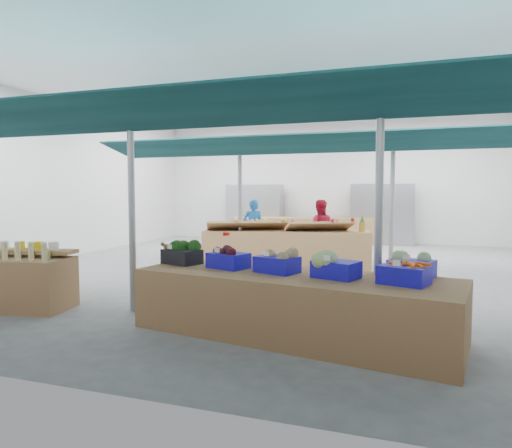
# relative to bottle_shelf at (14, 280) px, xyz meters

# --- Properties ---
(floor) EXTENTS (13.00, 13.00, 0.00)m
(floor) POSITION_rel_bottle_shelf_xyz_m (2.80, 4.44, -0.42)
(floor) COLOR #5E5E60
(floor) RESTS_ON ground
(hall) EXTENTS (13.00, 13.00, 13.00)m
(hall) POSITION_rel_bottle_shelf_xyz_m (2.80, 5.88, 2.22)
(hall) COLOR silver
(hall) RESTS_ON ground
(pole_grid) EXTENTS (10.00, 4.60, 3.00)m
(pole_grid) POSITION_rel_bottle_shelf_xyz_m (3.55, 2.69, 1.39)
(pole_grid) COLOR gray
(pole_grid) RESTS_ON floor
(awnings) EXTENTS (9.50, 7.08, 0.30)m
(awnings) POSITION_rel_bottle_shelf_xyz_m (3.55, 2.69, 2.36)
(awnings) COLOR #0A2A2D
(awnings) RESTS_ON pole_grid
(back_shelving_left) EXTENTS (2.00, 0.50, 2.00)m
(back_shelving_left) POSITION_rel_bottle_shelf_xyz_m (0.30, 10.44, 0.58)
(back_shelving_left) COLOR #B23F33
(back_shelving_left) RESTS_ON floor
(back_shelving_right) EXTENTS (2.00, 0.50, 2.00)m
(back_shelving_right) POSITION_rel_bottle_shelf_xyz_m (4.80, 10.44, 0.58)
(back_shelving_right) COLOR #B23F33
(back_shelving_right) RESTS_ON floor
(bottle_shelf) EXTENTS (1.83, 1.29, 1.05)m
(bottle_shelf) POSITION_rel_bottle_shelf_xyz_m (0.00, 0.00, 0.00)
(bottle_shelf) COLOR #8D613D
(bottle_shelf) RESTS_ON floor
(veg_counter) EXTENTS (4.07, 1.94, 0.76)m
(veg_counter) POSITION_rel_bottle_shelf_xyz_m (4.32, 0.05, -0.04)
(veg_counter) COLOR #8D613D
(veg_counter) RESTS_ON floor
(fruit_counter) EXTENTS (4.02, 1.72, 0.84)m
(fruit_counter) POSITION_rel_bottle_shelf_xyz_m (2.87, 5.21, -0.00)
(fruit_counter) COLOR #8D613D
(fruit_counter) RESTS_ON floor
(far_counter) EXTENTS (5.04, 2.17, 0.89)m
(far_counter) POSITION_rel_bottle_shelf_xyz_m (2.30, 9.98, 0.02)
(far_counter) COLOR #8D613D
(far_counter) RESTS_ON floor
(crate_stack) EXTENTS (0.65, 0.55, 0.67)m
(crate_stack) POSITION_rel_bottle_shelf_xyz_m (5.67, 0.58, -0.09)
(crate_stack) COLOR #1610B5
(crate_stack) RESTS_ON floor
(vendor_left) EXTENTS (0.64, 0.48, 1.56)m
(vendor_left) POSITION_rel_bottle_shelf_xyz_m (1.67, 6.31, 0.36)
(vendor_left) COLOR blue
(vendor_left) RESTS_ON floor
(vendor_right) EXTENTS (0.87, 0.74, 1.56)m
(vendor_right) POSITION_rel_bottle_shelf_xyz_m (3.47, 6.31, 0.36)
(vendor_right) COLOR #B4162F
(vendor_right) RESTS_ON floor
(crate_broccoli) EXTENTS (0.59, 0.50, 0.35)m
(crate_broccoli) POSITION_rel_bottle_shelf_xyz_m (2.67, 0.33, 0.50)
(crate_broccoli) COLOR black
(crate_broccoli) RESTS_ON veg_counter
(crate_beets) EXTENTS (0.59, 0.50, 0.29)m
(crate_beets) POSITION_rel_bottle_shelf_xyz_m (3.41, 0.20, 0.47)
(crate_beets) COLOR #1610B5
(crate_beets) RESTS_ON veg_counter
(crate_celeriac) EXTENTS (0.59, 0.50, 0.31)m
(crate_celeriac) POSITION_rel_bottle_shelf_xyz_m (4.11, 0.08, 0.48)
(crate_celeriac) COLOR #1610B5
(crate_celeriac) RESTS_ON veg_counter
(crate_cabbage) EXTENTS (0.59, 0.50, 0.35)m
(crate_cabbage) POSITION_rel_bottle_shelf_xyz_m (4.86, -0.05, 0.50)
(crate_cabbage) COLOR #1610B5
(crate_cabbage) RESTS_ON veg_counter
(crate_carrots) EXTENTS (0.59, 0.50, 0.29)m
(crate_carrots) POSITION_rel_bottle_shelf_xyz_m (5.61, -0.17, 0.45)
(crate_carrots) COLOR #1610B5
(crate_carrots) RESTS_ON veg_counter
(sparrow) EXTENTS (0.12, 0.09, 0.11)m
(sparrow) POSITION_rel_bottle_shelf_xyz_m (2.47, 0.23, 0.58)
(sparrow) COLOR brown
(sparrow) RESTS_ON crate_broccoli
(pole_ribbon) EXTENTS (0.12, 0.12, 0.28)m
(pole_ribbon) POSITION_rel_bottle_shelf_xyz_m (2.93, 1.30, 0.66)
(pole_ribbon) COLOR red
(pole_ribbon) RESTS_ON pole_grid
(apple_heap_yellow) EXTENTS (2.02, 1.41, 0.27)m
(apple_heap_yellow) POSITION_rel_bottle_shelf_xyz_m (1.98, 4.93, 0.58)
(apple_heap_yellow) COLOR #997247
(apple_heap_yellow) RESTS_ON fruit_counter
(apple_heap_red) EXTENTS (1.66, 1.25, 0.27)m
(apple_heap_red) POSITION_rel_bottle_shelf_xyz_m (3.66, 5.28, 0.58)
(apple_heap_red) COLOR #997247
(apple_heap_red) RESTS_ON fruit_counter
(pineapple) EXTENTS (0.14, 0.14, 0.39)m
(pineapple) POSITION_rel_bottle_shelf_xyz_m (4.62, 5.49, 0.60)
(pineapple) COLOR #8C6019
(pineapple) RESTS_ON fruit_counter
(crate_extra) EXTENTS (0.58, 0.47, 0.32)m
(crate_extra) POSITION_rel_bottle_shelf_xyz_m (5.69, 0.31, 0.48)
(crate_extra) COLOR #1610B5
(crate_extra) RESTS_ON veg_counter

